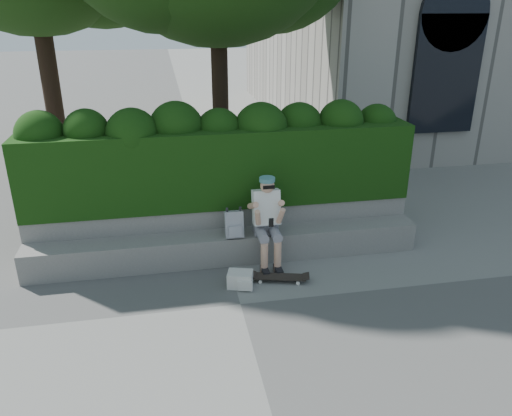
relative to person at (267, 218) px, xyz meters
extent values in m
plane|color=slate|center=(-0.58, -1.07, -0.75)|extent=(80.00, 80.00, 0.00)
cube|color=gray|center=(-0.58, 0.18, -0.53)|extent=(6.00, 0.45, 0.45)
cube|color=gray|center=(-0.58, 0.66, -0.38)|extent=(6.00, 0.50, 0.75)
cube|color=black|center=(-0.58, 0.88, 0.60)|extent=(6.00, 1.00, 1.20)
cylinder|color=black|center=(-0.20, 3.85, 0.87)|extent=(0.34, 0.34, 3.24)
cylinder|color=black|center=(-3.82, 5.33, 0.87)|extent=(0.39, 0.39, 3.24)
cube|color=gray|center=(0.00, 0.13, -0.19)|extent=(0.36, 0.26, 0.22)
cube|color=silver|center=(0.00, 0.06, 0.15)|extent=(0.40, 0.32, 0.55)
sphere|color=tan|center=(0.00, -0.01, 0.51)|extent=(0.21, 0.21, 0.21)
cylinder|color=teal|center=(0.00, 0.01, 0.60)|extent=(0.23, 0.23, 0.06)
cube|color=black|center=(0.00, -0.29, 0.05)|extent=(0.07, 0.02, 0.13)
cylinder|color=tan|center=(-0.10, -0.31, -0.51)|extent=(0.11, 0.11, 0.47)
cylinder|color=tan|center=(0.10, -0.31, -0.51)|extent=(0.11, 0.11, 0.47)
cube|color=black|center=(-0.10, -0.37, -0.70)|extent=(0.10, 0.26, 0.10)
cube|color=black|center=(0.10, -0.37, -0.70)|extent=(0.10, 0.26, 0.10)
cube|color=black|center=(0.06, -0.58, -0.68)|extent=(0.79, 0.38, 0.02)
cylinder|color=silver|center=(-0.22, -0.59, -0.73)|extent=(0.06, 0.04, 0.05)
cylinder|color=silver|center=(-0.17, -0.44, -0.73)|extent=(0.06, 0.04, 0.05)
cylinder|color=silver|center=(0.30, -0.73, -0.73)|extent=(0.06, 0.04, 0.05)
cylinder|color=silver|center=(0.34, -0.57, -0.73)|extent=(0.06, 0.04, 0.05)
cube|color=silver|center=(-0.48, 0.08, -0.10)|extent=(0.27, 0.14, 0.40)
cube|color=silver|center=(-0.51, -0.62, -0.64)|extent=(0.40, 0.33, 0.22)
camera|label=1|loc=(-1.42, -6.65, 2.96)|focal=35.00mm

